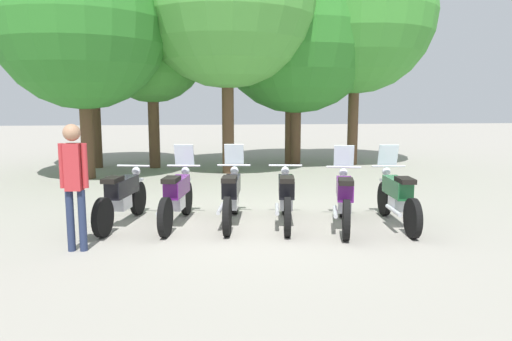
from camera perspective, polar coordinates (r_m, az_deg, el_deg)
ground_plane at (r=8.30m, az=0.40°, el=-6.65°), size 80.00×80.00×0.00m
motorcycle_0 at (r=8.58m, az=-15.92°, el=-3.03°), size 0.78×2.15×0.99m
motorcycle_1 at (r=8.39m, az=-9.55°, el=-2.98°), size 0.73×2.17×1.37m
motorcycle_2 at (r=8.35m, az=-3.01°, el=-2.93°), size 0.69×2.18×1.37m
motorcycle_3 at (r=8.31m, az=3.64°, el=-3.09°), size 0.69×2.18×0.99m
motorcycle_4 at (r=8.24m, az=10.64°, el=-3.22°), size 0.81×2.14×1.37m
motorcycle_5 at (r=8.57m, az=16.70°, el=-2.98°), size 0.63×2.19×1.37m
person_0 at (r=7.15m, az=-21.20°, el=-0.66°), size 0.40×0.26×1.83m
tree_0 at (r=16.58m, az=-19.38°, el=15.80°), size 4.70×4.70×6.82m
tree_1 at (r=14.25m, az=-20.41°, el=16.50°), size 4.76×4.76×6.71m
tree_2 at (r=15.99m, az=-12.55°, el=14.30°), size 3.54×3.54×5.68m
tree_4 at (r=16.84m, az=4.31°, el=18.72°), size 4.94×4.94×7.70m
tree_5 at (r=16.58m, az=4.97°, el=16.59°), size 5.59×5.59×7.37m
tree_6 at (r=16.98m, az=12.03°, el=17.99°), size 5.29×5.29×7.74m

